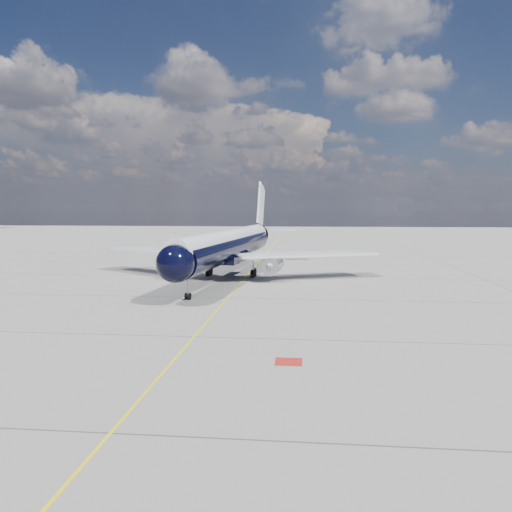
{
  "coord_description": "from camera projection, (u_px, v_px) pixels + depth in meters",
  "views": [
    {
      "loc": [
        7.75,
        -38.52,
        9.06
      ],
      "look_at": [
        2.62,
        12.36,
        4.0
      ],
      "focal_mm": 35.0,
      "sensor_mm": 36.0,
      "label": 1
    }
  ],
  "objects": [
    {
      "name": "ground",
      "position": [
        250.0,
        272.0,
        69.51
      ],
      "size": [
        320.0,
        320.0,
        0.0
      ],
      "primitive_type": "plane",
      "color": "gray",
      "rests_on": "ground"
    },
    {
      "name": "taxiway_centerline",
      "position": [
        246.0,
        277.0,
        64.56
      ],
      "size": [
        0.16,
        160.0,
        0.01
      ],
      "primitive_type": "cube",
      "color": "yellow",
      "rests_on": "ground"
    },
    {
      "name": "red_marking",
      "position": [
        289.0,
        362.0,
        29.22
      ],
      "size": [
        1.6,
        1.6,
        0.01
      ],
      "primitive_type": "cube",
      "color": "maroon",
      "rests_on": "ground"
    },
    {
      "name": "main_airliner",
      "position": [
        231.0,
        245.0,
        64.69
      ],
      "size": [
        37.45,
        45.81,
        13.23
      ],
      "rotation": [
        0.0,
        0.0,
        -0.1
      ],
      "color": "black",
      "rests_on": "ground"
    }
  ]
}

